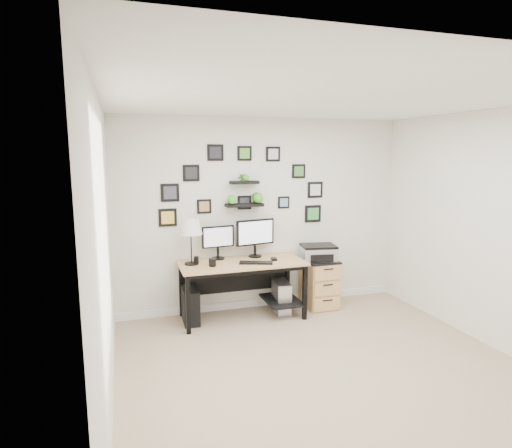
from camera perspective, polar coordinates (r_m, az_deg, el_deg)
name	(u,v)px	position (r m, az deg, el deg)	size (l,w,h in m)	color
room	(264,302)	(6.15, 1.02, -10.33)	(4.00, 4.00, 4.00)	tan
desk	(244,270)	(5.58, -1.60, -6.19)	(1.60, 0.70, 0.75)	tan
monitor_left	(218,240)	(5.61, -5.10, -2.12)	(0.43, 0.19, 0.44)	black
monitor_right	(255,235)	(5.70, -0.10, -1.45)	(0.55, 0.20, 0.51)	black
keyboard	(256,263)	(5.43, 0.00, -5.18)	(0.42, 0.13, 0.02)	black
mouse	(274,259)	(5.59, 2.40, -4.69)	(0.07, 0.10, 0.03)	black
table_lamp	(191,228)	(5.35, -8.70, -0.49)	(0.29, 0.29, 0.58)	black
mug	(212,262)	(5.31, -5.83, -5.11)	(0.09, 0.09, 0.10)	black
pen_cup	(196,260)	(5.51, -7.97, -4.72)	(0.06, 0.06, 0.08)	black
pc_tower_black	(190,305)	(5.59, -8.73, -10.66)	(0.19, 0.44, 0.44)	black
pc_tower_grey	(281,297)	(5.88, 3.41, -9.64)	(0.24, 0.45, 0.42)	gray
file_cabinet	(319,283)	(6.10, 8.43, -7.78)	(0.43, 0.53, 0.67)	tan
printer	(318,252)	(5.97, 8.32, -3.77)	(0.51, 0.43, 0.21)	silver
wall_decor	(245,189)	(5.68, -1.51, 4.63)	(2.29, 0.18, 1.08)	black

